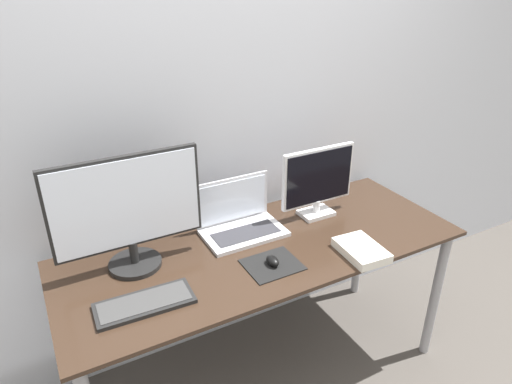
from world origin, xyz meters
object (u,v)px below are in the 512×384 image
(laptop, at_px, (239,219))
(mouse, at_px, (273,261))
(monitor_right, at_px, (318,181))
(monitor_left, at_px, (128,211))
(keyboard, at_px, (145,303))
(book, at_px, (361,250))

(laptop, relative_size, mouse, 5.08)
(monitor_right, relative_size, laptop, 1.05)
(monitor_left, height_order, keyboard, monitor_left)
(monitor_right, bearing_deg, mouse, -146.31)
(monitor_left, relative_size, laptop, 1.60)
(laptop, xyz_separation_m, keyboard, (-0.55, -0.31, -0.05))
(monitor_left, relative_size, book, 2.49)
(monitor_right, xyz_separation_m, book, (-0.03, -0.39, -0.17))
(monitor_right, height_order, keyboard, monitor_right)
(keyboard, relative_size, mouse, 4.96)
(laptop, relative_size, keyboard, 1.03)
(mouse, bearing_deg, monitor_left, 151.29)
(monitor_right, xyz_separation_m, mouse, (-0.41, -0.28, -0.16))
(keyboard, xyz_separation_m, mouse, (0.54, -0.01, 0.01))
(monitor_left, distance_m, laptop, 0.55)
(monitor_left, bearing_deg, mouse, -28.71)
(mouse, bearing_deg, laptop, 88.82)
(monitor_right, height_order, book, monitor_right)
(keyboard, bearing_deg, mouse, -0.99)
(monitor_left, bearing_deg, keyboard, -97.94)
(monitor_left, xyz_separation_m, keyboard, (-0.04, -0.27, -0.25))
(book, bearing_deg, laptop, 130.95)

